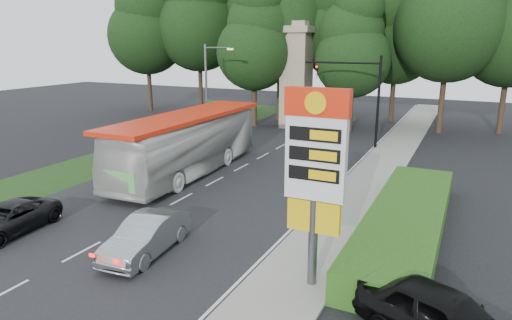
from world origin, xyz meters
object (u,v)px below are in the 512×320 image
at_px(transit_bus, 187,144).
at_px(suv_charcoal, 7,219).
at_px(gas_station_pylon, 316,163).
at_px(streetlight_signs, 208,87).
at_px(monument, 296,75).
at_px(traffic_signal_mast, 362,89).
at_px(sedan_silver, 147,236).
at_px(parked_car_black, 444,319).

xyz_separation_m(transit_bus, suv_charcoal, (-1.90, -11.39, -1.25)).
relative_size(gas_station_pylon, suv_charcoal, 1.44).
bearing_deg(streetlight_signs, gas_station_pylon, -51.04).
height_order(monument, suv_charcoal, monument).
height_order(traffic_signal_mast, suv_charcoal, traffic_signal_mast).
bearing_deg(traffic_signal_mast, monument, 142.00).
height_order(monument, sedan_silver, monument).
distance_m(transit_bus, suv_charcoal, 11.61).
xyz_separation_m(traffic_signal_mast, monument, (-7.68, 6.00, 0.43)).
bearing_deg(monument, parked_car_black, -62.28).
distance_m(gas_station_pylon, traffic_signal_mast, 22.29).
bearing_deg(suv_charcoal, transit_bus, 75.65).
xyz_separation_m(transit_bus, parked_car_black, (15.98, -11.40, -1.05)).
height_order(gas_station_pylon, monument, monument).
xyz_separation_m(gas_station_pylon, parked_car_black, (4.30, -1.49, -3.59)).
bearing_deg(transit_bus, traffic_signal_mast, 53.23).
bearing_deg(monument, gas_station_pylon, -68.20).
bearing_deg(monument, suv_charcoal, -94.60).
xyz_separation_m(streetlight_signs, sedan_silver, (9.43, -20.43, -3.68)).
bearing_deg(monument, sedan_silver, -81.12).
xyz_separation_m(monument, sedan_silver, (4.44, -28.42, -4.35)).
height_order(sedan_silver, parked_car_black, parked_car_black).
bearing_deg(parked_car_black, sedan_silver, 107.82).
xyz_separation_m(traffic_signal_mast, transit_bus, (-8.16, -12.09, -2.77)).
relative_size(gas_station_pylon, transit_bus, 0.50).
xyz_separation_m(sedan_silver, suv_charcoal, (-6.81, -1.06, -0.10)).
relative_size(traffic_signal_mast, streetlight_signs, 0.90).
distance_m(gas_station_pylon, monument, 30.17).
xyz_separation_m(traffic_signal_mast, suv_charcoal, (-10.05, -23.48, -4.01)).
distance_m(streetlight_signs, monument, 9.44).
distance_m(traffic_signal_mast, sedan_silver, 22.99).
bearing_deg(parked_car_black, transit_bus, 77.87).
height_order(monument, transit_bus, monument).
bearing_deg(suv_charcoal, sedan_silver, 3.97).
bearing_deg(sedan_silver, suv_charcoal, -176.34).
bearing_deg(traffic_signal_mast, streetlight_signs, -171.08).
bearing_deg(gas_station_pylon, suv_charcoal, -173.78).
bearing_deg(traffic_signal_mast, suv_charcoal, -113.18).
bearing_deg(sedan_silver, gas_station_pylon, -1.69).
bearing_deg(streetlight_signs, traffic_signal_mast, 8.92).
bearing_deg(streetlight_signs, transit_bus, -65.94).
distance_m(streetlight_signs, transit_bus, 11.35).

